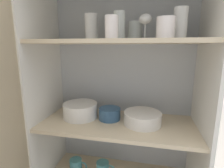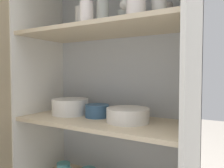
# 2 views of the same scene
# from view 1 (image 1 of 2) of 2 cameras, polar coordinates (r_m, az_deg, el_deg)

# --- Properties ---
(cupboard_back_panel) EXTENTS (0.91, 0.02, 1.45)m
(cupboard_back_panel) POSITION_cam_1_polar(r_m,az_deg,el_deg) (1.22, 3.44, -7.63)
(cupboard_back_panel) COLOR #B2B7BC
(cupboard_back_panel) RESTS_ON ground_plane
(cupboard_side_left) EXTENTS (0.02, 0.42, 1.45)m
(cupboard_side_left) POSITION_cam_1_polar(r_m,az_deg,el_deg) (1.19, -20.22, -8.81)
(cupboard_side_left) COLOR white
(cupboard_side_left) RESTS_ON ground_plane
(cupboard_side_right) EXTENTS (0.02, 0.42, 1.45)m
(cupboard_side_right) POSITION_cam_1_polar(r_m,az_deg,el_deg) (1.06, 26.93, -12.13)
(cupboard_side_right) COLOR white
(cupboard_side_right) RESTS_ON ground_plane
(shelf_board_middle) EXTENTS (0.88, 0.38, 0.02)m
(shelf_board_middle) POSITION_cam_1_polar(r_m,az_deg,el_deg) (1.05, 1.70, -12.85)
(shelf_board_middle) COLOR beige
(shelf_board_upper) EXTENTS (0.88, 0.38, 0.02)m
(shelf_board_upper) POSITION_cam_1_polar(r_m,az_deg,el_deg) (0.95, 1.89, 13.59)
(shelf_board_upper) COLOR beige
(cupboard_door) EXTENTS (0.17, 0.43, 1.45)m
(cupboard_door) POSITION_cam_1_polar(r_m,az_deg,el_deg) (0.85, -31.91, -18.57)
(cupboard_door) COLOR tan
(cupboard_door) RESTS_ON ground_plane
(tumbler_glass_0) EXTENTS (0.08, 0.08, 0.10)m
(tumbler_glass_0) POSITION_cam_1_polar(r_m,az_deg,el_deg) (1.03, 7.50, 16.75)
(tumbler_glass_0) COLOR white
(tumbler_glass_0) RESTS_ON shelf_board_upper
(tumbler_glass_1) EXTENTS (0.07, 0.07, 0.14)m
(tumbler_glass_1) POSITION_cam_1_polar(r_m,az_deg,el_deg) (1.03, -6.78, 17.90)
(tumbler_glass_1) COLOR white
(tumbler_glass_1) RESTS_ON shelf_board_upper
(tumbler_glass_2) EXTENTS (0.07, 0.07, 0.15)m
(tumbler_glass_2) POSITION_cam_1_polar(r_m,az_deg,el_deg) (0.94, 21.35, 17.92)
(tumbler_glass_2) COLOR white
(tumbler_glass_2) RESTS_ON shelf_board_upper
(tumbler_glass_3) EXTENTS (0.08, 0.08, 0.11)m
(tumbler_glass_3) POSITION_cam_1_polar(r_m,az_deg,el_deg) (1.08, 19.19, 16.36)
(tumbler_glass_3) COLOR silver
(tumbler_glass_3) RESTS_ON shelf_board_upper
(tumbler_glass_4) EXTENTS (0.08, 0.08, 0.09)m
(tumbler_glass_4) POSITION_cam_1_polar(r_m,az_deg,el_deg) (0.84, 17.08, 17.11)
(tumbler_glass_4) COLOR silver
(tumbler_glass_4) RESTS_ON shelf_board_upper
(tumbler_glass_5) EXTENTS (0.06, 0.06, 0.14)m
(tumbler_glass_5) POSITION_cam_1_polar(r_m,az_deg,el_deg) (0.95, 2.35, 18.44)
(tumbler_glass_5) COLOR white
(tumbler_glass_5) RESTS_ON shelf_board_upper
(tumbler_glass_6) EXTENTS (0.06, 0.06, 0.10)m
(tumbler_glass_6) POSITION_cam_1_polar(r_m,az_deg,el_deg) (0.83, -0.08, 18.01)
(tumbler_glass_6) COLOR silver
(tumbler_glass_6) RESTS_ON shelf_board_upper
(wine_glass_0) EXTENTS (0.07, 0.07, 0.13)m
(wine_glass_0) POSITION_cam_1_polar(r_m,az_deg,el_deg) (0.94, 10.84, 19.47)
(wine_glass_0) COLOR white
(wine_glass_0) RESTS_ON shelf_board_upper
(plate_stack_white) EXTENTS (0.21, 0.21, 0.09)m
(plate_stack_white) POSITION_cam_1_polar(r_m,az_deg,el_deg) (1.11, -10.27, -8.41)
(plate_stack_white) COLOR white
(plate_stack_white) RESTS_ON shelf_board_middle
(mixing_bowl_large) EXTENTS (0.21, 0.21, 0.07)m
(mixing_bowl_large) POSITION_cam_1_polar(r_m,az_deg,el_deg) (1.02, 9.94, -10.75)
(mixing_bowl_large) COLOR silver
(mixing_bowl_large) RESTS_ON shelf_board_middle
(serving_bowl_small) EXTENTS (0.13, 0.13, 0.07)m
(serving_bowl_small) POSITION_cam_1_polar(r_m,az_deg,el_deg) (1.07, -0.80, -9.51)
(serving_bowl_small) COLOR #33567A
(serving_bowl_small) RESTS_ON shelf_board_middle
(coffee_mug_extra_1) EXTENTS (0.12, 0.08, 0.09)m
(coffee_mug_extra_1) POSITION_cam_1_polar(r_m,az_deg,el_deg) (1.29, -11.61, -24.66)
(coffee_mug_extra_1) COLOR teal
(coffee_mug_extra_1) RESTS_ON shelf_board_lower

